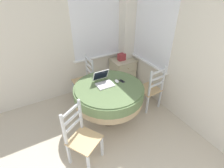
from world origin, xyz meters
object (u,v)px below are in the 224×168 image
object	(u,v)px
storage_box	(122,57)
computer_mouse	(117,81)
cell_phone	(122,81)
dining_chair_camera_near	(82,138)
dining_chair_near_back_window	(85,80)
round_dining_table	(109,93)
corner_cabinet	(123,72)
laptop	(103,81)
dining_chair_near_right_window	(151,89)

from	to	relation	value
storage_box	computer_mouse	bearing A→B (deg)	-126.30
cell_phone	dining_chair_camera_near	xyz separation A→B (m)	(-1.02, -0.57, -0.33)
dining_chair_near_back_window	round_dining_table	bearing A→B (deg)	-83.56
corner_cabinet	round_dining_table	bearing A→B (deg)	-133.21
computer_mouse	corner_cabinet	world-z (taller)	computer_mouse
computer_mouse	cell_phone	world-z (taller)	computer_mouse
round_dining_table	computer_mouse	xyz separation A→B (m)	(0.19, 0.04, 0.17)
round_dining_table	storage_box	bearing A→B (deg)	48.22
laptop	corner_cabinet	xyz separation A→B (m)	(0.96, 0.86, -0.49)
round_dining_table	dining_chair_near_right_window	size ratio (longest dim) A/B	1.27
laptop	cell_phone	bearing A→B (deg)	-16.03
cell_phone	storage_box	bearing A→B (deg)	58.10
storage_box	dining_chair_near_back_window	bearing A→B (deg)	-175.08
corner_cabinet	storage_box	xyz separation A→B (m)	(-0.04, 0.01, 0.41)
dining_chair_camera_near	storage_box	bearing A→B (deg)	43.34
computer_mouse	dining_chair_camera_near	world-z (taller)	dining_chair_camera_near
round_dining_table	corner_cabinet	bearing A→B (deg)	46.79
computer_mouse	dining_chair_near_back_window	world-z (taller)	dining_chair_near_back_window
corner_cabinet	dining_chair_near_back_window	bearing A→B (deg)	-175.56
laptop	dining_chair_near_right_window	distance (m)	1.04
computer_mouse	storage_box	bearing A→B (deg)	53.70
dining_chair_near_back_window	dining_chair_camera_near	size ratio (longest dim) A/B	1.00
dining_chair_near_back_window	cell_phone	bearing A→B (deg)	-66.00
laptop	dining_chair_near_right_window	xyz separation A→B (m)	(0.95, -0.19, -0.37)
laptop	dining_chair_near_right_window	bearing A→B (deg)	-11.33
round_dining_table	computer_mouse	bearing A→B (deg)	13.15
cell_phone	round_dining_table	bearing A→B (deg)	-173.94
computer_mouse	corner_cabinet	xyz separation A→B (m)	(0.73, 0.93, -0.46)
round_dining_table	cell_phone	distance (m)	0.32
dining_chair_near_right_window	corner_cabinet	bearing A→B (deg)	89.74
cell_phone	dining_chair_camera_near	size ratio (longest dim) A/B	0.13
computer_mouse	laptop	bearing A→B (deg)	160.75
laptop	computer_mouse	distance (m)	0.24
dining_chair_near_back_window	dining_chair_near_right_window	size ratio (longest dim) A/B	1.00
laptop	dining_chair_near_back_window	xyz separation A→B (m)	(-0.06, 0.78, -0.37)
computer_mouse	storage_box	size ratio (longest dim) A/B	0.58
computer_mouse	storage_box	distance (m)	1.17
cell_phone	dining_chair_near_right_window	size ratio (longest dim) A/B	0.13
cell_phone	storage_box	distance (m)	1.12
laptop	dining_chair_camera_near	bearing A→B (deg)	-136.50
laptop	dining_chair_camera_near	world-z (taller)	laptop
cell_phone	storage_box	world-z (taller)	storage_box
laptop	corner_cabinet	world-z (taller)	laptop
corner_cabinet	laptop	bearing A→B (deg)	-138.18
laptop	cell_phone	size ratio (longest dim) A/B	2.50
dining_chair_near_back_window	storage_box	world-z (taller)	dining_chair_near_back_window
computer_mouse	cell_phone	distance (m)	0.10
cell_phone	corner_cabinet	xyz separation A→B (m)	(0.63, 0.95, -0.44)
dining_chair_near_right_window	storage_box	world-z (taller)	dining_chair_near_right_window
dining_chair_camera_near	corner_cabinet	world-z (taller)	dining_chair_camera_near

